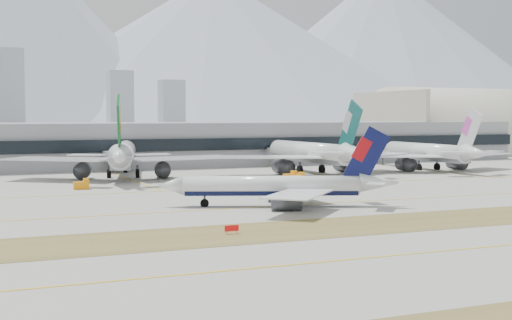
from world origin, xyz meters
name	(u,v)px	position (x,y,z in m)	size (l,w,h in m)	color
ground	(303,201)	(0.00, 0.00, 0.00)	(3000.00, 3000.00, 0.00)	#99978F
apron_markings	(483,245)	(0.00, -53.95, 0.02)	(360.00, 122.22, 0.06)	brown
taxiing_airliner	(280,187)	(-7.71, -5.53, 3.80)	(44.84, 37.89, 15.75)	white
widebody_eva	(123,156)	(-22.01, 67.95, 6.14)	(62.78, 62.67, 23.12)	white
widebody_cathay	(313,154)	(34.66, 61.99, 5.91)	(62.39, 60.82, 22.23)	white
widebody_china_air	(430,153)	(74.66, 57.74, 5.40)	(56.96, 55.66, 20.31)	white
terminal	(156,144)	(0.00, 114.84, 7.50)	(280.00, 43.10, 15.00)	gray
hangar	(469,153)	(154.56, 135.00, 0.14)	(91.00, 60.00, 60.00)	beige
hold_sign_left	(232,228)	(-28.02, -32.00, 0.88)	(2.20, 0.15, 1.35)	red
gse_extra	(298,178)	(17.78, 38.01, 1.05)	(3.55, 2.00, 2.60)	orange
gse_b	(82,185)	(-37.76, 41.63, 1.05)	(3.55, 2.00, 2.60)	orange
gse_c	(290,176)	(18.10, 43.20, 1.05)	(3.55, 2.00, 2.60)	orange
mountain_ridge	(3,34)	(33.00, 1404.14, 181.85)	(2830.00, 1120.00, 470.00)	#9EA8B7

